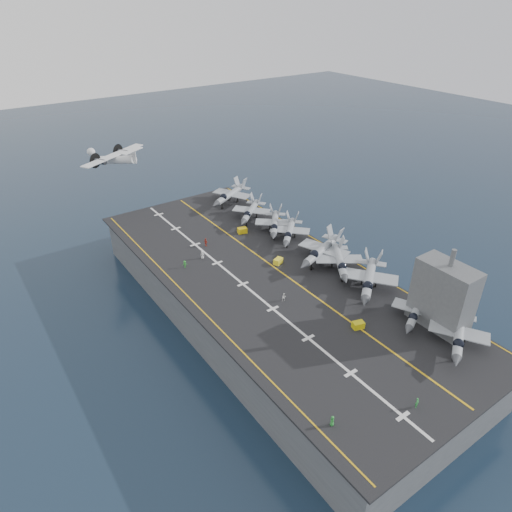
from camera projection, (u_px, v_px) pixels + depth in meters
ground at (266, 315)px, 99.42m from camera, size 500.00×500.00×0.00m
hull at (267, 296)px, 96.90m from camera, size 36.00×90.00×10.00m
flight_deck at (267, 276)px, 94.28m from camera, size 38.00×92.00×0.40m
foul_line at (279, 270)px, 95.65m from camera, size 0.35×90.00×0.02m
landing_centerline at (243, 284)px, 91.20m from camera, size 0.50×90.00×0.02m
deck_edge_port at (194, 303)px, 85.75m from camera, size 0.25×90.00×0.02m
deck_edge_stbd at (333, 250)px, 103.32m from camera, size 0.25×90.00×0.02m
island_superstructure at (445, 289)px, 76.59m from camera, size 5.00×10.00×15.00m
fighter_jet_0 at (459, 334)px, 74.23m from camera, size 17.11×15.44×4.95m
fighter_jet_1 at (417, 310)px, 80.17m from camera, size 15.32×13.31×4.47m
fighter_jet_2 at (369, 278)px, 87.98m from camera, size 19.63×18.62×5.68m
fighter_jet_3 at (340, 260)px, 94.33m from camera, size 16.64×17.81×5.15m
fighter_jet_4 at (322, 249)px, 97.79m from camera, size 18.97×15.75×5.64m
fighter_jet_5 at (290, 231)px, 106.25m from camera, size 16.44×16.32×4.83m
fighter_jet_6 at (275, 223)px, 109.65m from camera, size 16.30×16.96×4.92m
fighter_jet_7 at (251, 211)px, 115.76m from camera, size 17.05×16.43×4.95m
fighter_jet_8 at (230, 194)px, 124.56m from camera, size 18.80×16.52×5.47m
tow_cart_a at (358, 325)px, 79.13m from camera, size 2.29×1.81×1.20m
tow_cart_b at (278, 261)px, 97.78m from camera, size 2.36×1.97×1.21m
tow_cart_c at (242, 230)px, 110.16m from camera, size 2.49×1.95×1.32m
crew_0 at (332, 421)px, 61.23m from camera, size 1.14×0.93×1.64m
crew_3 at (185, 264)px, 96.32m from camera, size 1.11×0.91×1.60m
crew_4 at (206, 242)px, 104.31m from camera, size 0.93×1.27×1.96m
crew_5 at (202, 255)px, 99.48m from camera, size 1.25×1.06×1.77m
crew_6 at (417, 403)px, 63.87m from camera, size 1.23×1.04×1.73m
crew_7 at (284, 297)px, 85.90m from camera, size 1.09×0.82×1.66m
transport_plane at (114, 160)px, 118.23m from camera, size 25.43×22.86×4.98m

